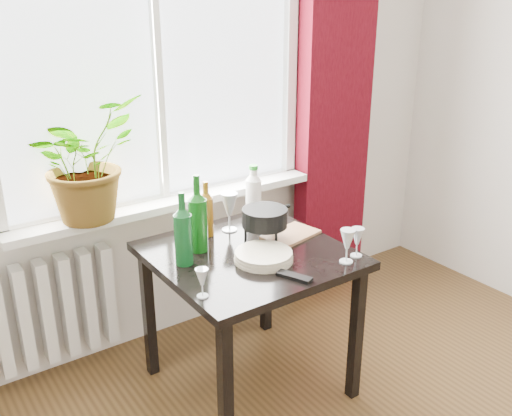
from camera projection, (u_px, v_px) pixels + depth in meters
window at (155, 50)px, 2.79m from camera, size 1.72×0.08×1.62m
windowsill at (170, 202)px, 3.02m from camera, size 1.72×0.20×0.04m
curtain at (336, 93)px, 3.42m from camera, size 0.50×0.12×2.56m
radiator at (35, 315)px, 2.80m from camera, size 0.80×0.10×0.55m
table at (249, 269)px, 2.68m from camera, size 0.85×0.85×0.74m
potted_plant at (84, 160)px, 2.65m from camera, size 0.68×0.65×0.58m
wine_bottle_left at (183, 228)px, 2.47m from camera, size 0.09×0.09×0.34m
wine_bottle_right at (198, 213)px, 2.59m from camera, size 0.09×0.09×0.37m
bottle_amber at (206, 208)px, 2.77m from camera, size 0.09×0.09×0.28m
cleaning_bottle at (253, 191)px, 3.00m from camera, size 0.10×0.10×0.29m
wineglass_front_right at (347, 246)px, 2.52m from camera, size 0.07×0.07×0.16m
wineglass_far_right at (357, 242)px, 2.58m from camera, size 0.07×0.07×0.14m
wineglass_back_center at (229, 211)px, 2.84m from camera, size 0.10×0.10×0.21m
wineglass_back_left at (198, 218)px, 2.80m from camera, size 0.08×0.08×0.18m
wineglass_front_left at (202, 283)px, 2.24m from camera, size 0.06×0.06×0.12m
plate_stack at (264, 256)px, 2.55m from camera, size 0.32×0.32×0.04m
fondue_pot at (265, 225)px, 2.72m from camera, size 0.25×0.22×0.17m
tv_remote at (294, 277)px, 2.40m from camera, size 0.10×0.16×0.02m
cutting_board at (291, 235)px, 2.81m from camera, size 0.30×0.23×0.01m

